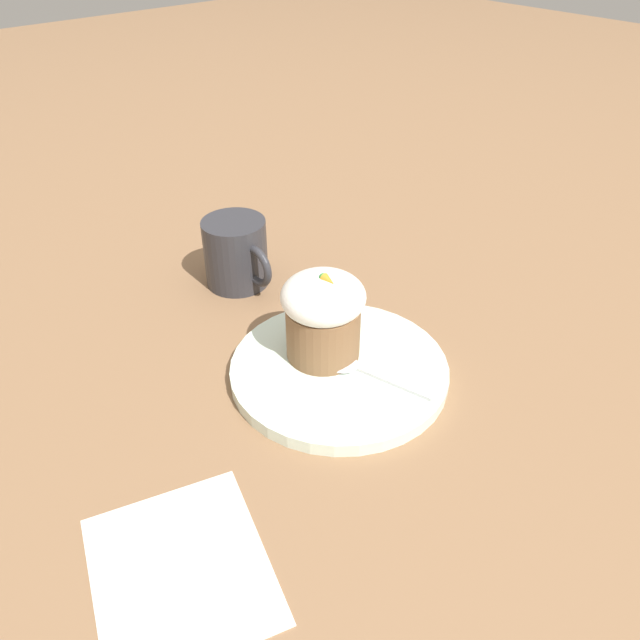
{
  "coord_description": "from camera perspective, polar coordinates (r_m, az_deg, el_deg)",
  "views": [
    {
      "loc": [
        0.35,
        -0.34,
        0.42
      ],
      "look_at": [
        -0.02,
        -0.0,
        0.06
      ],
      "focal_mm": 35.0,
      "sensor_mm": 36.0,
      "label": 1
    }
  ],
  "objects": [
    {
      "name": "spoon",
      "position": [
        0.63,
        3.09,
        -4.02
      ],
      "size": [
        0.13,
        0.05,
        0.01
      ],
      "color": "silver",
      "rests_on": "dessert_plate"
    },
    {
      "name": "coffee_cup",
      "position": [
        0.77,
        -7.63,
        6.07
      ],
      "size": [
        0.11,
        0.08,
        0.08
      ],
      "color": "#2D2D33",
      "rests_on": "ground_plane"
    },
    {
      "name": "carrot_cake",
      "position": [
        0.62,
        0.0,
        0.4
      ],
      "size": [
        0.08,
        0.08,
        0.1
      ],
      "color": "brown",
      "rests_on": "dessert_plate"
    },
    {
      "name": "ground_plane",
      "position": [
        0.64,
        1.74,
        -5.05
      ],
      "size": [
        4.0,
        4.0,
        0.0
      ],
      "primitive_type": "plane",
      "color": "#846042"
    },
    {
      "name": "dessert_plate",
      "position": [
        0.64,
        1.76,
        -4.58
      ],
      "size": [
        0.22,
        0.22,
        0.01
      ],
      "color": "silver",
      "rests_on": "ground_plane"
    },
    {
      "name": "paper_napkin",
      "position": [
        0.51,
        -12.65,
        -21.34
      ],
      "size": [
        0.18,
        0.16,
        0.0
      ],
      "color": "white",
      "rests_on": "ground_plane"
    }
  ]
}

